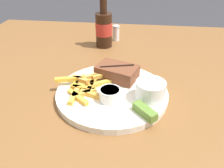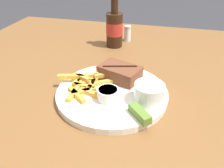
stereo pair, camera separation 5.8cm
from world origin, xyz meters
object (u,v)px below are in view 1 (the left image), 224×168
coleslaw_cup (150,90)px  fork_utensil (83,93)px  dipping_sauce_cup (110,94)px  steak_portion (117,72)px  pickle_spear (145,111)px  salt_shaker (116,33)px  dinner_plate (112,93)px  beer_bottle (104,28)px

coleslaw_cup → fork_utensil: size_ratio=0.58×
fork_utensil → dipping_sauce_cup: bearing=-32.1°
fork_utensil → steak_portion: bearing=28.9°
pickle_spear → coleslaw_cup: bearing=78.7°
pickle_spear → salt_shaker: 0.52m
steak_portion → fork_utensil: steak_portion is taller
dinner_plate → fork_utensil: fork_utensil is taller
fork_utensil → salt_shaker: 0.44m
fork_utensil → beer_bottle: bearing=69.9°
dinner_plate → pickle_spear: bearing=-46.2°
dinner_plate → beer_bottle: size_ratio=1.42×
coleslaw_cup → dipping_sauce_cup: bearing=-170.4°
dinner_plate → coleslaw_cup: coleslaw_cup is taller
steak_portion → pickle_spear: bearing=-62.9°
coleslaw_cup → pickle_spear: (-0.01, -0.06, -0.02)m
salt_shaker → beer_bottle: bearing=-120.8°
coleslaw_cup → salt_shaker: (-0.13, 0.44, -0.01)m
coleslaw_cup → fork_utensil: (-0.18, -0.00, -0.03)m
dipping_sauce_cup → salt_shaker: bearing=94.2°
fork_utensil → salt_shaker: size_ratio=2.00×
dipping_sauce_cup → fork_utensil: 0.08m
salt_shaker → pickle_spear: bearing=-76.5°
dipping_sauce_cup → salt_shaker: salt_shaker is taller
dinner_plate → coleslaw_cup: 0.11m
coleslaw_cup → salt_shaker: coleslaw_cup is taller
coleslaw_cup → dipping_sauce_cup: size_ratio=1.38×
dinner_plate → steak_portion: size_ratio=2.26×
dipping_sauce_cup → pickle_spear: size_ratio=0.87×
coleslaw_cup → salt_shaker: bearing=106.9°
steak_portion → salt_shaker: size_ratio=2.05×
dipping_sauce_cup → pickle_spear: bearing=-28.6°
fork_utensil → beer_bottle: size_ratio=0.61×
beer_bottle → salt_shaker: (0.04, 0.07, -0.04)m
coleslaw_cup → pickle_spear: size_ratio=1.20×
coleslaw_cup → beer_bottle: 0.41m
pickle_spear → fork_utensil: (-0.16, 0.06, -0.01)m
salt_shaker → dinner_plate: bearing=-85.4°
dinner_plate → dipping_sauce_cup: size_ratio=5.54×
beer_bottle → fork_utensil: bearing=-90.0°
dinner_plate → dipping_sauce_cup: 0.05m
fork_utensil → dinner_plate: bearing=0.0°
dinner_plate → dipping_sauce_cup: bearing=-90.3°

